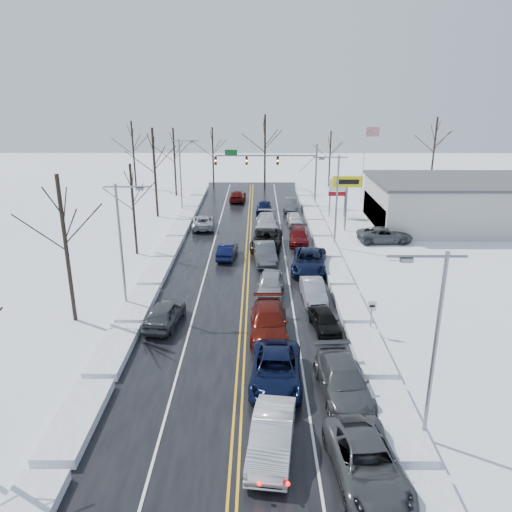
{
  "coord_description": "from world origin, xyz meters",
  "views": [
    {
      "loc": [
        0.98,
        -36.71,
        15.31
      ],
      "look_at": [
        0.83,
        0.16,
        2.5
      ],
      "focal_mm": 35.0,
      "sensor_mm": 36.0,
      "label": 1
    }
  ],
  "objects_px": {
    "tires_plus_sign": "(347,185)",
    "flagpole": "(365,158)",
    "traffic_signal_mast": "(277,164)",
    "dealership_building": "(463,203)",
    "oncoming_car_0": "(227,258)"
  },
  "relations": [
    {
      "from": "oncoming_car_0",
      "to": "traffic_signal_mast",
      "type": "bearing_deg",
      "value": -98.11
    },
    {
      "from": "dealership_building",
      "to": "oncoming_car_0",
      "type": "relative_size",
      "value": 4.87
    },
    {
      "from": "traffic_signal_mast",
      "to": "flagpole",
      "type": "height_order",
      "value": "flagpole"
    },
    {
      "from": "flagpole",
      "to": "traffic_signal_mast",
      "type": "bearing_deg",
      "value": -170.27
    },
    {
      "from": "tires_plus_sign",
      "to": "oncoming_car_0",
      "type": "bearing_deg",
      "value": -143.54
    },
    {
      "from": "flagpole",
      "to": "dealership_building",
      "type": "relative_size",
      "value": 0.49
    },
    {
      "from": "tires_plus_sign",
      "to": "oncoming_car_0",
      "type": "height_order",
      "value": "tires_plus_sign"
    },
    {
      "from": "tires_plus_sign",
      "to": "flagpole",
      "type": "relative_size",
      "value": 0.6
    },
    {
      "from": "traffic_signal_mast",
      "to": "flagpole",
      "type": "relative_size",
      "value": 1.33
    },
    {
      "from": "traffic_signal_mast",
      "to": "dealership_building",
      "type": "height_order",
      "value": "traffic_signal_mast"
    },
    {
      "from": "tires_plus_sign",
      "to": "dealership_building",
      "type": "relative_size",
      "value": 0.29
    },
    {
      "from": "flagpole",
      "to": "oncoming_car_0",
      "type": "height_order",
      "value": "flagpole"
    },
    {
      "from": "traffic_signal_mast",
      "to": "dealership_building",
      "type": "bearing_deg",
      "value": -25.95
    },
    {
      "from": "tires_plus_sign",
      "to": "dealership_building",
      "type": "distance_m",
      "value": 13.82
    },
    {
      "from": "flagpole",
      "to": "oncoming_car_0",
      "type": "bearing_deg",
      "value": -126.35
    }
  ]
}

